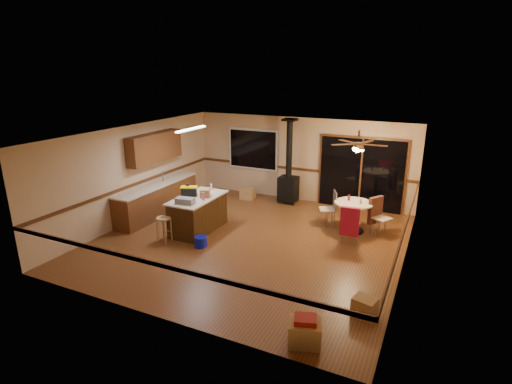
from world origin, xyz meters
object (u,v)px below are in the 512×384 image
Objects in this scene: blue_bucket at (201,242)px; chair_near at (350,221)px; dining_table at (353,211)px; box_corner_a at (305,333)px; wood_stove at (288,180)px; box_corner_b at (365,306)px; toolbox_black at (189,192)px; bar_stool at (164,229)px; box_under_window at (248,193)px; chair_left at (331,204)px; toolbox_grey at (185,201)px; kitchen_island at (198,214)px; chair_right at (376,211)px.

chair_near is at bearing 26.96° from blue_bucket.
dining_table is 1.97× the size of box_corner_a.
wood_stove reaches higher than chair_near.
wood_stove is 6.69× the size of box_corner_b.
blue_bucket is (0.85, -0.84, -0.88)m from toolbox_black.
toolbox_black reaches higher than bar_stool.
chair_left is at bearing -19.57° from box_under_window.
toolbox_grey reaches higher than box_under_window.
toolbox_grey is 4.87m from box_corner_b.
box_corner_a is at bearing -38.05° from kitchen_island.
toolbox_black is 0.71× the size of chair_left.
dining_table is (3.60, 2.18, -0.43)m from toolbox_grey.
toolbox_black is at bearing -117.05° from wood_stove.
bar_stool is 4.43m from chair_near.
kitchen_island is 0.67× the size of wood_stove.
chair_right is at bearing 30.99° from bar_stool.
toolbox_black reaches higher than box_corner_a.
bar_stool is (-0.38, -0.39, -0.67)m from toolbox_grey.
dining_table is at bearing 22.91° from toolbox_black.
box_corner_a is at bearing -92.65° from chair_right.
bar_stool is 1.14× the size of chair_left.
chair_near is 1.86× the size of box_corner_b.
dining_table is at bearing 31.16° from toolbox_grey.
toolbox_black is 1.26× the size of blue_bucket.
kitchen_island is at bearing -156.73° from chair_right.
wood_stove reaches higher than bar_stool.
kitchen_island reaches higher than box_corner_a.
toolbox_grey is at bearing 163.34° from box_corner_b.
kitchen_island reaches higher than box_under_window.
toolbox_black is 1.48m from blue_bucket.
kitchen_island reaches higher than box_corner_b.
box_under_window is at bearing 90.03° from kitchen_island.
box_corner_b is (0.68, 1.15, -0.03)m from box_corner_a.
toolbox_grey is 4.73m from box_corner_a.
chair_near reaches higher than blue_bucket.
bar_stool reaches higher than box_under_window.
toolbox_black reaches higher than box_under_window.
kitchen_island is at bearing -168.49° from chair_near.
blue_bucket is (0.97, 0.10, -0.18)m from bar_stool.
box_under_window is 0.91× the size of box_corner_a.
bar_stool reaches higher than box_corner_a.
toolbox_grey is at bearing -65.21° from toolbox_black.
kitchen_island is at bearing -2.27° from toolbox_black.
chair_right is (1.15, 0.00, 0.01)m from chair_left.
chair_left is (3.25, 1.77, -0.42)m from toolbox_black.
chair_near is (0.72, -1.03, 0.01)m from chair_left.
wood_stove is 3.60× the size of chair_near.
blue_bucket is (-0.70, -3.88, -0.60)m from wood_stove.
chair_near is (3.97, 0.75, -0.41)m from toolbox_black.
blue_bucket is at bearing -25.94° from toolbox_grey.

